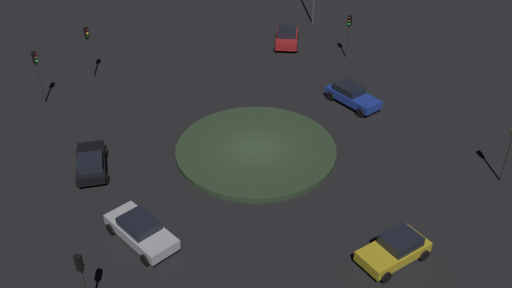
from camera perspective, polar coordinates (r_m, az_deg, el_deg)
name	(u,v)px	position (r m, az deg, el deg)	size (l,w,h in m)	color
ground_plane	(256,152)	(39.29, 0.00, -0.76)	(119.13, 119.13, 0.00)	black
roundabout_island	(256,150)	(39.19, 0.00, -0.55)	(10.75, 10.75, 0.35)	#2D4228
car_red	(287,37)	(53.91, 3.03, 10.36)	(4.25, 2.49, 1.42)	red
car_blue	(352,95)	(44.84, 9.34, 4.70)	(4.10, 4.39, 1.44)	#1E38A5
car_silver	(141,230)	(32.82, -11.14, -8.21)	(4.12, 4.80, 1.39)	silver
car_black	(91,163)	(38.54, -15.75, -1.77)	(4.46, 3.28, 1.35)	black
car_yellow	(395,249)	(32.01, 13.38, -9.87)	(4.01, 4.01, 1.44)	gold
traffic_light_north	(37,67)	(46.20, -20.53, 7.01)	(0.34, 0.38, 4.26)	#2D2D2D
traffic_light_west	(82,274)	(28.08, -16.56, -12.03)	(0.39, 0.35, 4.07)	#2D2D2D
traffic_light_east	(349,28)	(51.14, 9.02, 11.09)	(0.39, 0.35, 3.87)	#2D2D2D
traffic_light_northeast	(88,43)	(48.90, -16.00, 9.46)	(0.37, 0.40, 4.34)	#2D2D2D
traffic_light_south	(512,140)	(38.13, 23.61, 0.35)	(0.30, 0.36, 4.33)	#2D2D2D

